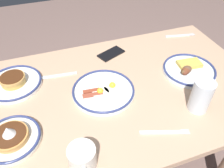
{
  "coord_description": "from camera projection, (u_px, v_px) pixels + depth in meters",
  "views": [
    {
      "loc": [
        0.29,
        0.7,
        1.46
      ],
      "look_at": [
        0.03,
        -0.01,
        0.77
      ],
      "focal_mm": 36.59,
      "sensor_mm": 36.0,
      "label": 1
    }
  ],
  "objects": [
    {
      "name": "dining_table",
      "position": [
        119.0,
        109.0,
        1.13
      ],
      "size": [
        1.32,
        0.81,
        0.74
      ],
      "color": "tan",
      "rests_on": "ground_plane"
    },
    {
      "name": "butter_knife",
      "position": [
        56.0,
        76.0,
        1.1
      ],
      "size": [
        0.21,
        0.04,
        0.01
      ],
      "color": "silver",
      "rests_on": "dining_table"
    },
    {
      "name": "fork_near",
      "position": [
        165.0,
        132.0,
        0.86
      ],
      "size": [
        0.19,
        0.08,
        0.01
      ],
      "color": "silver",
      "rests_on": "dining_table"
    },
    {
      "name": "ground_plane",
      "position": [
        117.0,
        168.0,
        1.54
      ],
      "size": [
        6.0,
        6.0,
        0.0
      ],
      "primitive_type": "plane",
      "color": "#745B54"
    },
    {
      "name": "cell_phone",
      "position": [
        111.0,
        54.0,
        1.24
      ],
      "size": [
        0.16,
        0.12,
        0.01
      ],
      "primitive_type": "cube",
      "rotation": [
        0.0,
        0.0,
        0.4
      ],
      "color": "black",
      "rests_on": "dining_table"
    },
    {
      "name": "plate_far_side",
      "position": [
        11.0,
        138.0,
        0.82
      ],
      "size": [
        0.21,
        0.21,
        0.08
      ],
      "color": "silver",
      "rests_on": "dining_table"
    },
    {
      "name": "plate_far_companion",
      "position": [
        104.0,
        91.0,
        1.01
      ],
      "size": [
        0.28,
        0.28,
        0.04
      ],
      "color": "white",
      "rests_on": "dining_table"
    },
    {
      "name": "plate_center_pancakes",
      "position": [
        14.0,
        82.0,
        1.05
      ],
      "size": [
        0.25,
        0.25,
        0.05
      ],
      "color": "white",
      "rests_on": "dining_table"
    },
    {
      "name": "coffee_mug",
      "position": [
        82.0,
        158.0,
        0.73
      ],
      "size": [
        0.09,
        0.12,
        0.09
      ],
      "color": "white",
      "rests_on": "dining_table"
    },
    {
      "name": "plate_near_main",
      "position": [
        188.0,
        69.0,
        1.12
      ],
      "size": [
        0.26,
        0.26,
        0.05
      ],
      "color": "white",
      "rests_on": "dining_table"
    },
    {
      "name": "drinking_glass",
      "position": [
        201.0,
        97.0,
        0.91
      ],
      "size": [
        0.08,
        0.08,
        0.14
      ],
      "color": "silver",
      "rests_on": "dining_table"
    },
    {
      "name": "fork_far",
      "position": [
        180.0,
        35.0,
        1.38
      ],
      "size": [
        0.18,
        0.05,
        0.01
      ],
      "color": "silver",
      "rests_on": "dining_table"
    }
  ]
}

